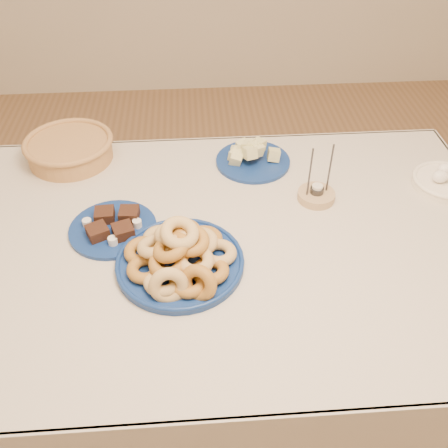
{
  "coord_description": "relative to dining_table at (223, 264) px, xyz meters",
  "views": [
    {
      "loc": [
        -0.07,
        -1.06,
        1.74
      ],
      "look_at": [
        0.0,
        -0.05,
        0.85
      ],
      "focal_mm": 40.0,
      "sensor_mm": 36.0,
      "label": 1
    }
  ],
  "objects": [
    {
      "name": "ground",
      "position": [
        0.0,
        0.0,
        -0.64
      ],
      "size": [
        5.0,
        5.0,
        0.0
      ],
      "primitive_type": "plane",
      "color": "olive",
      "rests_on": "ground"
    },
    {
      "name": "dining_table",
      "position": [
        0.0,
        0.0,
        0.0
      ],
      "size": [
        1.71,
        1.11,
        0.75
      ],
      "color": "brown",
      "rests_on": "ground"
    },
    {
      "name": "donut_platter",
      "position": [
        -0.12,
        -0.11,
        0.15
      ],
      "size": [
        0.38,
        0.38,
        0.16
      ],
      "rotation": [
        0.0,
        0.0,
        -0.08
      ],
      "color": "navy",
      "rests_on": "dining_table"
    },
    {
      "name": "melon_plate",
      "position": [
        0.13,
        0.38,
        0.13
      ],
      "size": [
        0.28,
        0.28,
        0.09
      ],
      "rotation": [
        0.0,
        0.0,
        -0.11
      ],
      "color": "navy",
      "rests_on": "dining_table"
    },
    {
      "name": "brownie_plate",
      "position": [
        -0.32,
        0.06,
        0.12
      ],
      "size": [
        0.29,
        0.29,
        0.05
      ],
      "rotation": [
        0.0,
        0.0,
        0.12
      ],
      "color": "navy",
      "rests_on": "dining_table"
    },
    {
      "name": "wicker_basket",
      "position": [
        -0.5,
        0.45,
        0.15
      ],
      "size": [
        0.31,
        0.31,
        0.08
      ],
      "rotation": [
        0.0,
        0.0,
        -0.01
      ],
      "color": "#986A3D",
      "rests_on": "dining_table"
    },
    {
      "name": "candle_holder",
      "position": [
        0.31,
        0.16,
        0.12
      ],
      "size": [
        0.14,
        0.14,
        0.2
      ],
      "rotation": [
        0.0,
        0.0,
        0.26
      ],
      "color": "tan",
      "rests_on": "dining_table"
    },
    {
      "name": "egg_bowl",
      "position": [
        0.74,
        0.2,
        0.13
      ],
      "size": [
        0.21,
        0.21,
        0.07
      ],
      "rotation": [
        0.0,
        0.0,
        0.0
      ],
      "color": "white",
      "rests_on": "dining_table"
    }
  ]
}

